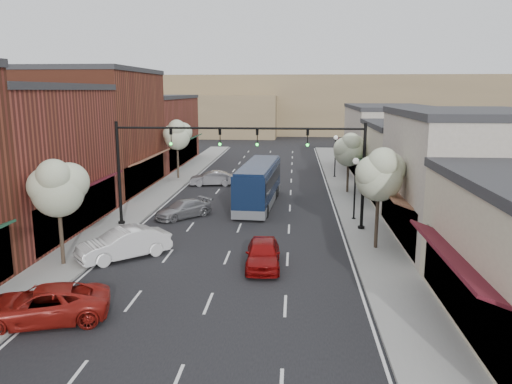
% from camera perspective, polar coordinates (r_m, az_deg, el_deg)
% --- Properties ---
extents(ground, '(160.00, 160.00, 0.00)m').
position_cam_1_polar(ground, '(25.67, -3.93, -8.94)').
color(ground, black).
rests_on(ground, ground).
extents(sidewalk_left, '(2.80, 73.00, 0.15)m').
position_cam_1_polar(sidewalk_left, '(44.85, -11.16, -0.13)').
color(sidewalk_left, gray).
rests_on(sidewalk_left, ground).
extents(sidewalk_right, '(2.80, 73.00, 0.15)m').
position_cam_1_polar(sidewalk_right, '(43.48, 10.70, -0.47)').
color(sidewalk_right, gray).
rests_on(sidewalk_right, ground).
extents(curb_left, '(0.25, 73.00, 0.17)m').
position_cam_1_polar(curb_left, '(44.49, -9.42, -0.15)').
color(curb_left, gray).
rests_on(curb_left, ground).
extents(curb_right, '(0.25, 73.00, 0.17)m').
position_cam_1_polar(curb_right, '(43.35, 8.86, -0.45)').
color(curb_right, gray).
rests_on(curb_right, ground).
extents(bldg_left_midnear, '(10.14, 14.10, 9.40)m').
position_cam_1_polar(bldg_left_midnear, '(34.98, -26.27, 3.26)').
color(bldg_left_midnear, maroon).
rests_on(bldg_left_midnear, ground).
extents(bldg_left_midfar, '(10.14, 14.10, 10.90)m').
position_cam_1_polar(bldg_left_midfar, '(47.41, -17.78, 6.67)').
color(bldg_left_midfar, brown).
rests_on(bldg_left_midfar, ground).
extents(bldg_left_far, '(10.14, 18.10, 8.40)m').
position_cam_1_polar(bldg_left_far, '(62.57, -12.20, 6.87)').
color(bldg_left_far, maroon).
rests_on(bldg_left_far, ground).
extents(bldg_right_midnear, '(9.14, 12.10, 7.90)m').
position_cam_1_polar(bldg_right_midnear, '(31.87, 22.92, 1.48)').
color(bldg_right_midnear, '#BFB2A4').
rests_on(bldg_right_midnear, ground).
extents(bldg_right_midfar, '(9.14, 12.10, 6.40)m').
position_cam_1_polar(bldg_right_midfar, '(43.38, 17.91, 3.29)').
color(bldg_right_midfar, beige).
rests_on(bldg_right_midfar, ground).
extents(bldg_right_far, '(9.14, 16.10, 7.40)m').
position_cam_1_polar(bldg_right_far, '(56.95, 14.74, 5.81)').
color(bldg_right_far, '#BFB2A4').
rests_on(bldg_right_far, ground).
extents(hill_far, '(120.00, 30.00, 12.00)m').
position_cam_1_polar(hill_far, '(113.88, 2.68, 10.03)').
color(hill_far, '#7A6647').
rests_on(hill_far, ground).
extents(hill_near, '(50.00, 20.00, 8.00)m').
position_cam_1_polar(hill_near, '(105.84, -11.36, 8.62)').
color(hill_near, '#7A6647').
rests_on(hill_near, ground).
extents(signal_mast_right, '(8.22, 0.46, 7.00)m').
position_cam_1_polar(signal_mast_right, '(32.15, 8.04, 3.65)').
color(signal_mast_right, black).
rests_on(signal_mast_right, ground).
extents(signal_mast_left, '(8.22, 0.46, 7.00)m').
position_cam_1_polar(signal_mast_left, '(33.38, -11.64, 3.81)').
color(signal_mast_left, black).
rests_on(signal_mast_left, ground).
extents(tree_right_near, '(2.85, 2.65, 5.95)m').
position_cam_1_polar(tree_right_near, '(28.50, 14.00, 2.07)').
color(tree_right_near, '#47382B').
rests_on(tree_right_near, ground).
extents(tree_right_far, '(2.85, 2.65, 5.43)m').
position_cam_1_polar(tree_right_far, '(44.27, 10.62, 4.88)').
color(tree_right_far, '#47382B').
rests_on(tree_right_far, ground).
extents(tree_left_near, '(2.85, 2.65, 5.69)m').
position_cam_1_polar(tree_left_near, '(26.94, -21.72, 0.56)').
color(tree_left_near, '#47382B').
rests_on(tree_left_near, ground).
extents(tree_left_far, '(2.85, 2.65, 6.13)m').
position_cam_1_polar(tree_left_far, '(51.31, -8.98, 6.51)').
color(tree_left_far, '#47382B').
rests_on(tree_left_far, ground).
extents(lamp_post_near, '(0.44, 0.44, 4.44)m').
position_cam_1_polar(lamp_post_near, '(35.06, 11.28, 1.52)').
color(lamp_post_near, black).
rests_on(lamp_post_near, ground).
extents(lamp_post_far, '(0.44, 0.44, 4.44)m').
position_cam_1_polar(lamp_post_far, '(52.30, 9.06, 4.84)').
color(lamp_post_far, black).
rests_on(lamp_post_far, ground).
extents(coach_bus, '(3.09, 11.05, 3.34)m').
position_cam_1_polar(coach_bus, '(39.42, 0.31, 0.98)').
color(coach_bus, '#0D1B37').
rests_on(coach_bus, ground).
extents(red_hatchback, '(1.91, 4.38, 1.47)m').
position_cam_1_polar(red_hatchback, '(25.86, 0.80, -7.03)').
color(red_hatchback, maroon).
rests_on(red_hatchback, ground).
extents(parked_car_a, '(5.61, 3.79, 1.43)m').
position_cam_1_polar(parked_car_a, '(21.74, -23.25, -11.77)').
color(parked_car_a, maroon).
rests_on(parked_car_a, ground).
extents(parked_car_b, '(4.91, 4.60, 1.65)m').
position_cam_1_polar(parked_car_b, '(28.09, -14.87, -5.72)').
color(parked_car_b, silver).
rests_on(parked_car_b, ground).
extents(parked_car_c, '(4.23, 4.39, 1.26)m').
position_cam_1_polar(parked_car_c, '(36.11, -8.32, -1.94)').
color(parked_car_c, gray).
rests_on(parked_car_c, ground).
extents(parked_car_e, '(4.38, 2.14, 1.38)m').
position_cam_1_polar(parked_car_e, '(48.00, -5.08, 1.56)').
color(parked_car_e, '#95959A').
rests_on(parked_car_e, ground).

